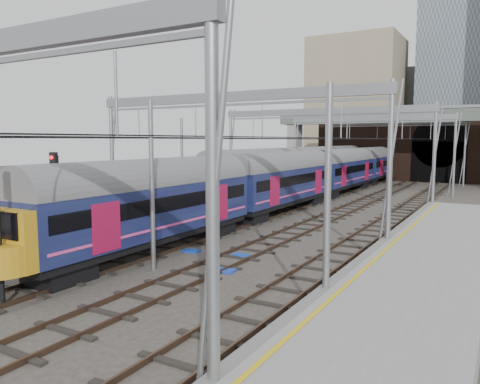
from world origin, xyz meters
The scene contains 14 objects.
ground centered at (0.00, 0.00, 0.00)m, with size 160.00×160.00×0.00m, color #38332D.
platform_left centered at (-10.18, 2.50, 0.55)m, with size 4.32×55.00×1.12m.
platform_right centered at (10.18, -1.50, 0.55)m, with size 4.32×47.00×1.12m.
tracks centered at (0.00, 15.00, 0.02)m, with size 14.40×80.00×0.22m.
overhead_line centered at (0.00, 21.49, 6.57)m, with size 16.80×80.00×8.00m.
retaining_wall centered at (1.40, 51.93, 4.33)m, with size 28.00×2.75×9.00m.
overbridge centered at (0.00, 46.00, 7.27)m, with size 28.00×3.00×9.25m.
city_skyline centered at (2.73, 70.48, 17.09)m, with size 37.50×27.50×60.00m.
train_main centered at (-2.00, 26.76, 2.37)m, with size 2.61×60.30×4.55m.
train_second centered at (-6.00, 37.92, 2.43)m, with size 2.71×46.98×4.69m.
signal_near_left centered at (-5.56, 1.80, 3.06)m, with size 0.37×0.47×4.86m.
equip_cover_a centered at (2.72, 3.25, 0.05)m, with size 0.84×0.59×0.10m, color #173EB0.
equip_cover_b centered at (-0.48, 5.35, 0.05)m, with size 0.82×0.58×0.10m, color #173EB0.
equip_cover_c centered at (2.06, 5.76, 0.05)m, with size 0.85×0.60×0.10m, color #173EB0.
Camera 1 is at (12.61, -12.75, 5.40)m, focal length 35.00 mm.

